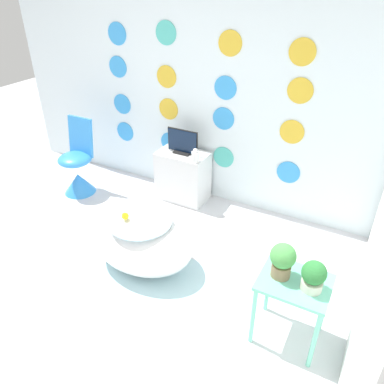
% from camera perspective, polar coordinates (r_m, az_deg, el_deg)
% --- Properties ---
extents(ground_plane, '(12.00, 12.00, 0.00)m').
position_cam_1_polar(ground_plane, '(3.19, -18.66, -17.90)').
color(ground_plane, silver).
extents(wall_back_dotted, '(4.87, 0.05, 2.60)m').
position_cam_1_polar(wall_back_dotted, '(4.03, 1.06, 16.35)').
color(wall_back_dotted, white).
rests_on(wall_back_dotted, ground_plane).
extents(rug, '(1.22, 0.71, 0.01)m').
position_cam_1_polar(rug, '(3.42, -7.44, -11.93)').
color(rug, silver).
rests_on(rug, ground_plane).
extents(bathtub, '(0.95, 0.66, 0.49)m').
position_cam_1_polar(bathtub, '(3.35, -7.60, -7.54)').
color(bathtub, white).
rests_on(bathtub, ground_plane).
extents(rubber_duck, '(0.06, 0.07, 0.07)m').
position_cam_1_polar(rubber_duck, '(3.20, -10.17, -3.60)').
color(rubber_duck, yellow).
rests_on(rubber_duck, bathtub).
extents(chair, '(0.39, 0.39, 0.88)m').
position_cam_1_polar(chair, '(4.58, -17.01, 3.14)').
color(chair, '#338CE0').
rests_on(chair, ground_plane).
extents(tv_cabinet, '(0.56, 0.35, 0.57)m').
position_cam_1_polar(tv_cabinet, '(4.25, -1.39, 2.48)').
color(tv_cabinet, silver).
rests_on(tv_cabinet, ground_plane).
extents(tv, '(0.36, 0.12, 0.27)m').
position_cam_1_polar(tv, '(4.08, -1.45, 7.49)').
color(tv, black).
rests_on(tv, tv_cabinet).
extents(vase, '(0.08, 0.08, 0.14)m').
position_cam_1_polar(vase, '(3.90, 0.51, 5.45)').
color(vase, white).
rests_on(vase, tv_cabinet).
extents(side_table, '(0.47, 0.39, 0.54)m').
position_cam_1_polar(side_table, '(2.70, 15.15, -14.51)').
color(side_table, '#72D8B7').
rests_on(side_table, ground_plane).
extents(potted_plant_left, '(0.17, 0.17, 0.26)m').
position_cam_1_polar(potted_plant_left, '(2.56, 13.64, -9.94)').
color(potted_plant_left, '#8C6B4C').
rests_on(potted_plant_left, side_table).
extents(potted_plant_right, '(0.16, 0.16, 0.22)m').
position_cam_1_polar(potted_plant_right, '(2.54, 18.03, -12.05)').
color(potted_plant_right, beige).
rests_on(potted_plant_right, side_table).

